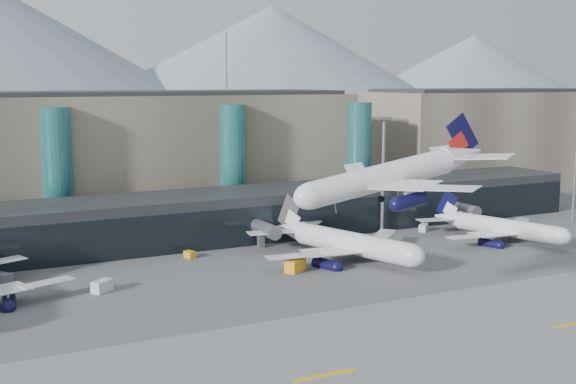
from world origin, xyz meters
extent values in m
plane|color=#515154|center=(0.00, 0.00, 0.00)|extent=(900.00, 900.00, 0.00)
cube|color=slate|center=(0.00, -15.00, 0.02)|extent=(400.00, 40.00, 0.04)
cube|color=gold|center=(-20.00, -15.00, 0.05)|extent=(8.00, 1.00, 0.02)
cube|color=gold|center=(20.00, -15.00, 0.05)|extent=(8.00, 1.00, 0.02)
cube|color=black|center=(0.00, 58.00, 5.00)|extent=(170.00, 18.00, 10.00)
cube|color=black|center=(0.00, 49.10, 4.00)|extent=(170.00, 0.40, 8.00)
cylinder|color=slate|center=(0.00, 47.00, 4.20)|extent=(2.80, 14.00, 2.80)
cube|color=slate|center=(0.00, 47.00, 1.20)|extent=(1.20, 1.20, 2.40)
cylinder|color=slate|center=(50.00, 47.00, 4.20)|extent=(2.80, 14.00, 2.80)
cube|color=slate|center=(50.00, 47.00, 1.20)|extent=(1.20, 1.20, 2.40)
cube|color=gray|center=(-25.00, 90.00, 15.00)|extent=(130.00, 30.00, 30.00)
cube|color=black|center=(-25.00, 90.00, 30.50)|extent=(123.50, 28.00, 1.00)
cube|color=gray|center=(95.00, 90.00, 15.00)|extent=(70.00, 30.00, 30.00)
cube|color=black|center=(95.00, 90.00, 30.50)|extent=(66.50, 28.00, 1.00)
cylinder|color=#297075|center=(-35.00, 74.00, 14.00)|extent=(6.40, 6.40, 28.00)
cylinder|color=#297075|center=(5.00, 74.00, 14.00)|extent=(6.40, 6.40, 28.00)
cylinder|color=#297075|center=(40.00, 74.00, 14.00)|extent=(6.40, 6.40, 28.00)
cylinder|color=slate|center=(10.00, 90.00, 38.00)|extent=(0.40, 0.40, 16.00)
cone|color=gray|center=(160.00, 380.00, 42.50)|extent=(340.00, 340.00, 85.00)
cone|color=gray|center=(340.00, 380.00, 35.00)|extent=(300.00, 300.00, 70.00)
cylinder|color=slate|center=(30.00, 48.00, 12.50)|extent=(0.70, 0.70, 25.00)
cube|color=slate|center=(30.00, 48.00, 25.30)|extent=(3.00, 1.20, 0.60)
cylinder|color=slate|center=(80.00, 40.00, 12.50)|extent=(0.70, 0.70, 25.00)
cylinder|color=silver|center=(-3.04, -3.06, 21.98)|extent=(21.51, 3.86, 3.56)
ellipsoid|color=silver|center=(-13.77, -2.91, 21.98)|extent=(5.03, 3.63, 3.56)
cone|color=silver|center=(10.75, -3.25, 22.16)|extent=(6.18, 3.64, 3.56)
cube|color=silver|center=(-1.62, -10.75, 21.39)|extent=(11.04, 16.12, 0.18)
cylinder|color=black|center=(-2.82, -8.89, 19.58)|extent=(4.32, 2.02, 1.96)
cube|color=silver|center=(10.69, -7.55, 22.34)|extent=(6.37, 8.49, 0.14)
cube|color=silver|center=(-1.40, 4.58, 21.39)|extent=(11.37, 16.07, 0.18)
cylinder|color=black|center=(-2.65, 2.76, 19.58)|extent=(4.32, 2.02, 1.96)
cube|color=silver|center=(10.82, 1.04, 22.34)|extent=(6.53, 8.46, 0.14)
cube|color=black|center=(11.06, -3.26, 25.00)|extent=(5.31, 0.29, 6.26)
cube|color=#AC1C15|center=(10.14, -3.25, 23.94)|extent=(3.56, 0.30, 3.42)
cylinder|color=slate|center=(-10.55, -2.95, 19.67)|extent=(0.14, 0.14, 2.85)
cylinder|color=black|center=(-10.55, -2.95, 18.42)|extent=(0.63, 0.23, 0.63)
cylinder|color=black|center=(-2.15, -5.21, 18.42)|extent=(0.82, 0.33, 0.81)
cylinder|color=black|center=(-2.09, -0.94, 18.42)|extent=(0.82, 0.33, 0.81)
cube|color=silver|center=(-47.46, 31.69, 3.68)|extent=(17.63, 10.63, 0.19)
cylinder|color=black|center=(-49.60, 30.59, 1.70)|extent=(2.66, 4.89, 2.13)
cylinder|color=silver|center=(9.90, 31.00, 4.75)|extent=(12.15, 25.76, 4.26)
ellipsoid|color=silver|center=(13.96, 18.79, 4.75)|extent=(5.93, 7.01, 4.26)
cone|color=silver|center=(4.69, 46.70, 4.96)|extent=(6.36, 8.32, 4.26)
cube|color=silver|center=(18.05, 35.64, 4.05)|extent=(17.65, 17.16, 0.21)
cylinder|color=black|center=(16.42, 33.55, 1.87)|extent=(3.85, 5.62, 2.34)
cube|color=silver|center=(9.58, 48.32, 5.18)|extent=(9.26, 9.45, 0.17)
cube|color=silver|center=(0.60, 29.85, 4.05)|extent=(18.98, 8.33, 0.21)
cylinder|color=black|center=(3.16, 29.15, 1.87)|extent=(3.85, 5.62, 2.34)
cube|color=silver|center=(-0.19, 45.08, 5.18)|extent=(10.04, 5.22, 0.17)
cube|color=slate|center=(4.58, 47.05, 8.37)|extent=(2.25, 6.12, 7.50)
cube|color=silver|center=(4.93, 46.00, 7.09)|extent=(1.62, 4.14, 4.10)
cylinder|color=slate|center=(12.74, 22.45, 1.98)|extent=(0.17, 0.17, 3.41)
cylinder|color=black|center=(12.74, 22.45, 0.49)|extent=(0.49, 0.80, 0.76)
cylinder|color=black|center=(11.98, 32.85, 0.49)|extent=(0.67, 1.04, 0.97)
cylinder|color=black|center=(7.13, 31.24, 0.49)|extent=(0.67, 1.04, 0.97)
cylinder|color=silver|center=(47.49, 30.42, 4.15)|extent=(10.56, 22.51, 3.72)
ellipsoid|color=silver|center=(51.00, 19.75, 4.15)|extent=(5.17, 6.12, 3.72)
cone|color=silver|center=(42.98, 44.14, 4.34)|extent=(5.54, 7.26, 3.72)
cube|color=silver|center=(54.61, 34.45, 3.53)|extent=(15.44, 14.97, 0.19)
cylinder|color=black|center=(53.18, 32.63, 1.64)|extent=(3.35, 4.91, 2.05)
cube|color=silver|center=(47.25, 45.55, 4.52)|extent=(8.09, 8.25, 0.15)
cube|color=silver|center=(39.36, 29.44, 3.53)|extent=(16.58, 7.32, 0.19)
cylinder|color=black|center=(41.59, 28.82, 1.64)|extent=(3.35, 4.91, 2.05)
cube|color=silver|center=(38.71, 42.74, 4.52)|extent=(8.77, 4.58, 0.15)
cube|color=black|center=(42.88, 44.45, 7.31)|extent=(1.95, 5.35, 6.55)
cube|color=silver|center=(43.18, 43.53, 6.20)|extent=(1.41, 3.62, 3.58)
cylinder|color=slate|center=(49.95, 22.95, 1.73)|extent=(0.15, 0.15, 2.98)
cylinder|color=black|center=(49.95, 22.95, 0.42)|extent=(0.43, 0.70, 0.66)
cylinder|color=black|center=(49.31, 32.03, 0.42)|extent=(0.58, 0.91, 0.85)
cylinder|color=black|center=(45.07, 30.64, 0.42)|extent=(0.58, 0.91, 0.85)
cube|color=silver|center=(-35.63, 29.86, 0.94)|extent=(3.83, 3.45, 1.88)
cube|color=orange|center=(-15.79, 45.03, 0.65)|extent=(1.98, 2.55, 1.29)
cube|color=silver|center=(39.12, 45.02, 0.82)|extent=(3.17, 2.99, 1.63)
cube|color=orange|center=(56.46, 33.19, 0.78)|extent=(2.90, 1.85, 1.55)
cube|color=#525257|center=(-49.73, 41.03, 1.01)|extent=(3.67, 4.07, 2.03)
cube|color=orange|center=(-2.34, 27.04, 1.11)|extent=(4.53, 3.89, 2.22)
camera|label=1|loc=(-58.74, -83.39, 33.51)|focal=45.00mm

